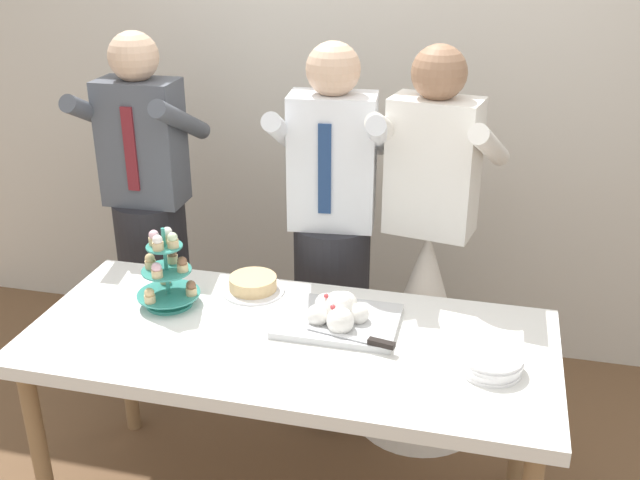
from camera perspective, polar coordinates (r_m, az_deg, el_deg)
rear_wall at (r=3.62m, az=3.72°, el=13.51°), size 5.20×0.10×2.90m
dessert_table at (r=2.60m, az=-2.38°, el=-8.73°), size 1.80×0.80×0.78m
cupcake_stand at (r=2.74m, az=-11.67°, el=-2.55°), size 0.23×0.23×0.31m
main_cake_tray at (r=2.60m, az=1.40°, el=-5.75°), size 0.43×0.32×0.12m
plate_stack at (r=2.42m, az=12.94°, el=-9.16°), size 0.20×0.20×0.05m
round_cake at (r=2.84m, az=-5.16°, el=-3.43°), size 0.24×0.24×0.06m
person_groom at (r=3.13m, az=0.97°, el=-1.71°), size 0.50×0.53×1.66m
person_bride at (r=3.18m, az=8.00°, el=-4.88°), size 0.57×0.56×1.66m
person_guest at (r=3.45m, az=-12.79°, el=0.23°), size 0.47×0.49×1.66m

